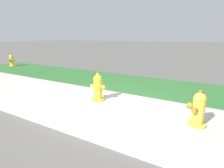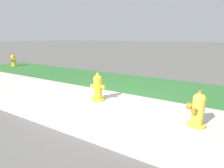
{
  "view_description": "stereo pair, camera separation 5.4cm",
  "coord_description": "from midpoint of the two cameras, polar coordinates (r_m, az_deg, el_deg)",
  "views": [
    {
      "loc": [
        2.08,
        -3.31,
        1.64
      ],
      "look_at": [
        -0.16,
        0.67,
        0.4
      ],
      "focal_mm": 28.0,
      "sensor_mm": 36.0,
      "label": 1
    },
    {
      "loc": [
        2.13,
        -3.28,
        1.64
      ],
      "look_at": [
        -0.16,
        0.67,
        0.4
      ],
      "focal_mm": 28.0,
      "sensor_mm": 36.0,
      "label": 2
    }
  ],
  "objects": [
    {
      "name": "sidewalk_pavement",
      "position": [
        4.24,
        -2.33,
        -7.5
      ],
      "size": [
        18.0,
        2.35,
        0.01
      ],
      "primitive_type": "cube",
      "color": "#BCB7AD",
      "rests_on": "ground"
    },
    {
      "name": "ground_plane",
      "position": [
        4.24,
        -2.33,
        -7.57
      ],
      "size": [
        120.0,
        120.0,
        0.0
      ],
      "primitive_type": "plane",
      "color": "#5B5956"
    },
    {
      "name": "grass_verge",
      "position": [
        6.3,
        9.48,
        -0.07
      ],
      "size": [
        18.0,
        2.47,
        0.01
      ],
      "primitive_type": "cube",
      "color": "#2D662D",
      "rests_on": "ground"
    },
    {
      "name": "fire_hydrant_near_corner",
      "position": [
        11.6,
        -29.4,
        6.77
      ],
      "size": [
        0.39,
        0.36,
        0.69
      ],
      "rotation": [
        0.0,
        0.0,
        3.29
      ],
      "color": "yellow",
      "rests_on": "ground"
    },
    {
      "name": "fire_hydrant_mid_block",
      "position": [
        3.65,
        26.59,
        -7.51
      ],
      "size": [
        0.38,
        0.4,
        0.7
      ],
      "rotation": [
        0.0,
        0.0,
        1.2
      ],
      "color": "gold",
      "rests_on": "ground"
    },
    {
      "name": "fire_hydrant_at_driveway",
      "position": [
        4.59,
        -4.27,
        -1.12
      ],
      "size": [
        0.41,
        0.38,
        0.74
      ],
      "rotation": [
        0.0,
        0.0,
        0.13
      ],
      "color": "yellow",
      "rests_on": "ground"
    },
    {
      "name": "street_curb",
      "position": [
        3.33,
        -14.28,
        -13.63
      ],
      "size": [
        18.0,
        0.16,
        0.12
      ],
      "primitive_type": "cube",
      "color": "#BCB7AD",
      "rests_on": "ground"
    }
  ]
}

